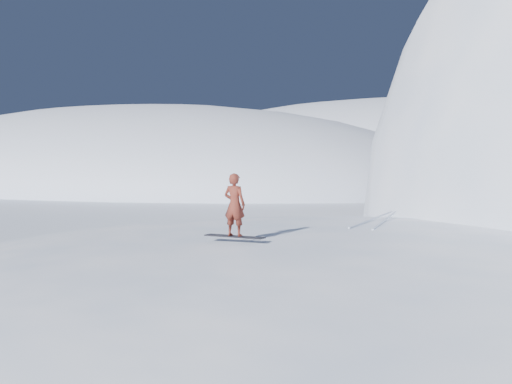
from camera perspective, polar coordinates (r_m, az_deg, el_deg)
ground at (r=14.67m, az=7.47°, el=-14.06°), size 400.00×400.00×0.00m
near_ridge at (r=17.01m, az=15.05°, el=-11.74°), size 36.00×28.00×4.80m
far_ridge_a at (r=105.25m, az=-13.28°, el=0.61°), size 120.00×70.00×28.00m
far_ridge_c at (r=131.09m, az=12.43°, el=1.08°), size 140.00×90.00×36.00m
wind_bumps at (r=16.75m, az=8.90°, el=-11.90°), size 16.00×14.40×1.00m
snowboard at (r=14.51m, az=-2.16°, el=-4.46°), size 1.65×0.48×0.03m
snowboarder at (r=14.43m, az=-2.16°, el=-1.27°), size 0.62×0.44×1.59m
vapor_plume at (r=80.68m, az=-16.26°, el=-0.14°), size 9.01×7.21×6.31m
board_tracks at (r=19.41m, az=12.25°, el=-2.61°), size 1.59×5.95×0.04m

